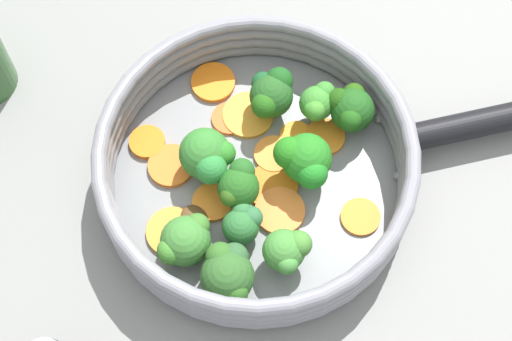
# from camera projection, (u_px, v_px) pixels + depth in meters

# --- Properties ---
(ground_plane) EXTENTS (4.00, 4.00, 0.00)m
(ground_plane) POSITION_uv_depth(u_px,v_px,m) (256.00, 182.00, 0.77)
(ground_plane) COLOR gray
(skillet) EXTENTS (0.26, 0.26, 0.01)m
(skillet) POSITION_uv_depth(u_px,v_px,m) (256.00, 180.00, 0.76)
(skillet) COLOR gray
(skillet) RESTS_ON ground_plane
(skillet_rim_wall) EXTENTS (0.28, 0.28, 0.05)m
(skillet_rim_wall) POSITION_uv_depth(u_px,v_px,m) (256.00, 165.00, 0.73)
(skillet_rim_wall) COLOR gray
(skillet_rim_wall) RESTS_ON skillet
(skillet_rivet_left) EXTENTS (0.01, 0.01, 0.01)m
(skillet_rivet_left) POSITION_uv_depth(u_px,v_px,m) (398.00, 176.00, 0.75)
(skillet_rivet_left) COLOR gray
(skillet_rivet_left) RESTS_ON skillet
(skillet_rivet_right) EXTENTS (0.01, 0.01, 0.01)m
(skillet_rivet_right) POSITION_uv_depth(u_px,v_px,m) (379.00, 118.00, 0.78)
(skillet_rivet_right) COLOR gray
(skillet_rivet_right) RESTS_ON skillet
(carrot_slice_0) EXTENTS (0.04, 0.04, 0.01)m
(carrot_slice_0) POSITION_uv_depth(u_px,v_px,m) (207.00, 146.00, 0.77)
(carrot_slice_0) COLOR orange
(carrot_slice_0) RESTS_ON skillet
(carrot_slice_1) EXTENTS (0.03, 0.03, 0.00)m
(carrot_slice_1) POSITION_uv_depth(u_px,v_px,m) (296.00, 136.00, 0.77)
(carrot_slice_1) COLOR orange
(carrot_slice_1) RESTS_ON skillet
(carrot_slice_2) EXTENTS (0.06, 0.06, 0.01)m
(carrot_slice_2) POSITION_uv_depth(u_px,v_px,m) (171.00, 166.00, 0.76)
(carrot_slice_2) COLOR orange
(carrot_slice_2) RESTS_ON skillet
(carrot_slice_3) EXTENTS (0.05, 0.05, 0.00)m
(carrot_slice_3) POSITION_uv_depth(u_px,v_px,m) (230.00, 118.00, 0.78)
(carrot_slice_3) COLOR #E25C21
(carrot_slice_3) RESTS_ON skillet
(carrot_slice_4) EXTENTS (0.05, 0.05, 0.01)m
(carrot_slice_4) POSITION_uv_depth(u_px,v_px,m) (213.00, 202.00, 0.75)
(carrot_slice_4) COLOR orange
(carrot_slice_4) RESTS_ON skillet
(carrot_slice_5) EXTENTS (0.05, 0.05, 0.00)m
(carrot_slice_5) POSITION_uv_depth(u_px,v_px,m) (272.00, 187.00, 0.75)
(carrot_slice_5) COLOR orange
(carrot_slice_5) RESTS_ON skillet
(carrot_slice_6) EXTENTS (0.05, 0.05, 0.00)m
(carrot_slice_6) POSITION_uv_depth(u_px,v_px,m) (274.00, 154.00, 0.77)
(carrot_slice_6) COLOR orange
(carrot_slice_6) RESTS_ON skillet
(carrot_slice_7) EXTENTS (0.05, 0.05, 0.00)m
(carrot_slice_7) POSITION_uv_depth(u_px,v_px,m) (172.00, 232.00, 0.74)
(carrot_slice_7) COLOR orange
(carrot_slice_7) RESTS_ON skillet
(carrot_slice_8) EXTENTS (0.06, 0.06, 0.01)m
(carrot_slice_8) POSITION_uv_depth(u_px,v_px,m) (280.00, 211.00, 0.74)
(carrot_slice_8) COLOR orange
(carrot_slice_8) RESTS_ON skillet
(carrot_slice_9) EXTENTS (0.07, 0.07, 0.00)m
(carrot_slice_9) POSITION_uv_depth(u_px,v_px,m) (248.00, 115.00, 0.78)
(carrot_slice_9) COLOR orange
(carrot_slice_9) RESTS_ON skillet
(carrot_slice_10) EXTENTS (0.05, 0.05, 0.00)m
(carrot_slice_10) POSITION_uv_depth(u_px,v_px,m) (360.00, 217.00, 0.74)
(carrot_slice_10) COLOR orange
(carrot_slice_10) RESTS_ON skillet
(carrot_slice_11) EXTENTS (0.05, 0.05, 0.00)m
(carrot_slice_11) POSITION_uv_depth(u_px,v_px,m) (325.00, 137.00, 0.77)
(carrot_slice_11) COLOR orange
(carrot_slice_11) RESTS_ON skillet
(carrot_slice_12) EXTENTS (0.04, 0.04, 0.01)m
(carrot_slice_12) POSITION_uv_depth(u_px,v_px,m) (147.00, 142.00, 0.77)
(carrot_slice_12) COLOR orange
(carrot_slice_12) RESTS_ON skillet
(carrot_slice_13) EXTENTS (0.05, 0.05, 0.01)m
(carrot_slice_13) POSITION_uv_depth(u_px,v_px,m) (213.00, 82.00, 0.80)
(carrot_slice_13) COLOR orange
(carrot_slice_13) RESTS_ON skillet
(broccoli_floret_0) EXTENTS (0.05, 0.04, 0.05)m
(broccoli_floret_0) POSITION_uv_depth(u_px,v_px,m) (185.00, 241.00, 0.71)
(broccoli_floret_0) COLOR #7C9560
(broccoli_floret_0) RESTS_ON skillet
(broccoli_floret_1) EXTENTS (0.04, 0.05, 0.05)m
(broccoli_floret_1) POSITION_uv_depth(u_px,v_px,m) (271.00, 94.00, 0.76)
(broccoli_floret_1) COLOR #608443
(broccoli_floret_1) RESTS_ON skillet
(broccoli_floret_2) EXTENTS (0.04, 0.04, 0.05)m
(broccoli_floret_2) POSITION_uv_depth(u_px,v_px,m) (287.00, 250.00, 0.70)
(broccoli_floret_2) COLOR #649752
(broccoli_floret_2) RESTS_ON skillet
(broccoli_floret_3) EXTENTS (0.03, 0.04, 0.04)m
(broccoli_floret_3) POSITION_uv_depth(u_px,v_px,m) (317.00, 103.00, 0.76)
(broccoli_floret_3) COLOR #86A56F
(broccoli_floret_3) RESTS_ON skillet
(broccoli_floret_4) EXTENTS (0.04, 0.05, 0.05)m
(broccoli_floret_4) POSITION_uv_depth(u_px,v_px,m) (351.00, 109.00, 0.75)
(broccoli_floret_4) COLOR #6DA74D
(broccoli_floret_4) RESTS_ON skillet
(broccoli_floret_5) EXTENTS (0.04, 0.04, 0.05)m
(broccoli_floret_5) POSITION_uv_depth(u_px,v_px,m) (238.00, 186.00, 0.72)
(broccoli_floret_5) COLOR #719B5A
(broccoli_floret_5) RESTS_ON skillet
(broccoli_floret_6) EXTENTS (0.05, 0.05, 0.05)m
(broccoli_floret_6) POSITION_uv_depth(u_px,v_px,m) (304.00, 160.00, 0.73)
(broccoli_floret_6) COLOR #87B05C
(broccoli_floret_6) RESTS_ON skillet
(broccoli_floret_7) EXTENTS (0.04, 0.05, 0.05)m
(broccoli_floret_7) POSITION_uv_depth(u_px,v_px,m) (228.00, 273.00, 0.69)
(broccoli_floret_7) COLOR olive
(broccoli_floret_7) RESTS_ON skillet
(broccoli_floret_8) EXTENTS (0.04, 0.04, 0.04)m
(broccoli_floret_8) POSITION_uv_depth(u_px,v_px,m) (243.00, 223.00, 0.72)
(broccoli_floret_8) COLOR #6CA65D
(broccoli_floret_8) RESTS_ON skillet
(broccoli_floret_9) EXTENTS (0.05, 0.05, 0.05)m
(broccoli_floret_9) POSITION_uv_depth(u_px,v_px,m) (207.00, 156.00, 0.73)
(broccoli_floret_9) COLOR #87AF5D
(broccoli_floret_9) RESTS_ON skillet
(mushroom_piece_0) EXTENTS (0.03, 0.04, 0.01)m
(mushroom_piece_0) POSITION_uv_depth(u_px,v_px,m) (195.00, 221.00, 0.74)
(mushroom_piece_0) COLOR brown
(mushroom_piece_0) RESTS_ON skillet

